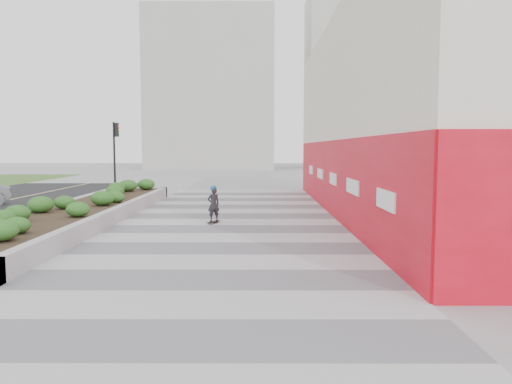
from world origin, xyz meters
TOP-DOWN VIEW (x-y plane):
  - ground at (0.00, 0.00)m, footprint 160.00×160.00m
  - walkway at (0.00, 3.00)m, footprint 8.00×36.00m
  - building at (6.98, 8.98)m, footprint 6.04×24.08m
  - planter at (-5.50, 7.00)m, footprint 3.00×18.00m
  - traffic_signal_near at (-7.23, 17.50)m, footprint 0.33×0.28m
  - distant_bldg_north_l at (-5.00, 55.00)m, footprint 16.00×12.00m
  - distant_bldg_north_r at (15.00, 60.00)m, footprint 14.00×10.00m
  - manhole_cover at (0.50, 3.00)m, footprint 0.44×0.44m
  - skateboarder at (-0.58, 6.28)m, footprint 0.53×0.74m

SIDE VIEW (x-z plane):
  - ground at x=0.00m, z-range 0.00..0.00m
  - manhole_cover at x=0.50m, z-range 0.00..0.01m
  - walkway at x=0.00m, z-range 0.00..0.01m
  - planter at x=-5.50m, z-range -0.03..0.87m
  - skateboarder at x=-0.58m, z-range 0.01..1.39m
  - traffic_signal_near at x=-7.23m, z-range 0.66..4.86m
  - building at x=6.98m, z-range -0.02..7.98m
  - distant_bldg_north_l at x=-5.00m, z-range 0.00..20.00m
  - distant_bldg_north_r at x=15.00m, z-range 0.00..24.00m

